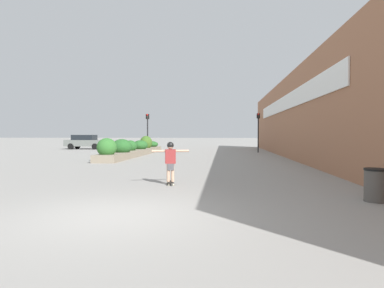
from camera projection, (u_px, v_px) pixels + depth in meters
ground_plane at (115, 216)px, 6.83m from camera, size 300.00×300.00×0.00m
building_wall_right at (295, 116)px, 22.06m from camera, size 0.67×41.99×5.63m
planter_box at (135, 149)px, 26.18m from camera, size 1.42×14.73×1.49m
skateboard at (170, 183)px, 11.00m from camera, size 0.31×0.66×0.10m
skateboarder at (170, 158)px, 10.98m from camera, size 1.18×0.35×1.28m
trash_bin at (376, 185)px, 8.23m from camera, size 0.55×0.55×0.80m
car_leftmost at (86, 142)px, 37.55m from camera, size 4.32×1.93×1.56m
car_center_left at (339, 144)px, 33.52m from camera, size 4.78×1.94×1.33m
traffic_light_left at (148, 126)px, 30.80m from camera, size 0.28×0.30×3.45m
traffic_light_right at (258, 126)px, 30.52m from camera, size 0.28×0.30×3.50m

